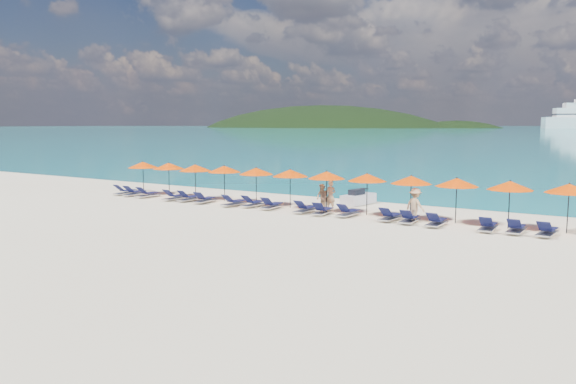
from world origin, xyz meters
The scene contains 37 objects.
ground centered at (0.00, 0.00, 0.00)m, with size 1400.00×1400.00×0.00m, color beige.
headland_main centered at (-300.00, 540.00, -38.00)m, with size 374.00×242.00×126.50m.
headland_small centered at (-150.00, 560.00, -35.00)m, with size 162.00×126.00×85.50m.
jetski centered at (1.63, 8.32, 0.38)m, with size 1.30×2.68×0.92m.
beachgoer_a centered at (1.40, 5.22, 0.84)m, with size 0.62×0.40×1.69m, color tan.
beachgoer_b centered at (1.00, 4.97, 0.76)m, with size 0.73×0.42×1.51m, color tan.
beachgoer_c centered at (6.60, 4.40, 0.84)m, with size 1.09×0.51×1.68m, color tan.
umbrella_0 centered at (-13.20, 5.02, 2.02)m, with size 2.10×2.10×2.28m.
umbrella_1 centered at (-10.92, 5.19, 2.02)m, with size 2.10×2.10×2.28m.
umbrella_2 centered at (-8.33, 4.93, 2.02)m, with size 2.10×2.10×2.28m.
umbrella_3 centered at (-6.15, 5.20, 2.02)m, with size 2.10×2.10×2.28m.
umbrella_4 centered at (-3.54, 4.99, 2.02)m, with size 2.10×2.10×2.28m.
umbrella_5 centered at (-1.13, 5.00, 2.02)m, with size 2.10×2.10×2.28m.
umbrella_6 centered at (1.25, 5.00, 2.02)m, with size 2.10×2.10×2.28m.
umbrella_7 centered at (3.71, 4.98, 2.02)m, with size 2.10×2.10×2.28m.
umbrella_8 centered at (6.13, 5.01, 2.02)m, with size 2.10×2.10×2.28m.
umbrella_9 centered at (8.42, 5.06, 2.02)m, with size 2.10×2.10×2.28m.
umbrella_10 centered at (10.89, 5.00, 2.02)m, with size 2.10×2.10×2.28m.
umbrella_11 centered at (13.33, 5.15, 2.02)m, with size 2.10×2.10×2.28m.
lounger_0 centered at (-13.76, 3.87, 0.24)m, with size 0.72×1.73×0.66m.
lounger_1 centered at (-12.77, 3.78, 0.24)m, with size 0.71×1.73×0.66m.
lounger_2 centered at (-11.45, 3.75, 0.24)m, with size 0.70×1.73×0.66m.
lounger_3 centered at (-8.96, 3.67, 0.24)m, with size 0.72×1.73×0.66m.
lounger_4 centered at (-7.86, 3.79, 0.24)m, with size 0.69×1.72×0.66m.
lounger_5 centered at (-6.56, 3.76, 0.24)m, with size 0.77×1.75×0.66m.
lounger_6 centered at (-4.23, 3.67, 0.24)m, with size 0.74×1.74×0.66m.
lounger_7 centered at (-3.05, 4.01, 0.24)m, with size 0.77×1.75×0.66m.
lounger_8 centered at (-1.69, 3.91, 0.24)m, with size 0.71×1.73×0.66m.
lounger_9 centered at (0.62, 3.83, 0.24)m, with size 0.72×1.73×0.66m.
lounger_10 centered at (1.74, 3.73, 0.24)m, with size 0.74×1.74×0.66m.
lounger_11 centered at (3.13, 3.96, 0.24)m, with size 0.72×1.73×0.66m.
lounger_12 centered at (5.49, 3.92, 0.24)m, with size 0.74×1.74×0.66m.
lounger_13 centered at (6.54, 3.80, 0.24)m, with size 0.72×1.73×0.66m.
lounger_14 centered at (7.92, 3.67, 0.24)m, with size 0.62×1.70×0.66m.
lounger_15 centered at (10.26, 3.77, 0.24)m, with size 0.69×1.72×0.66m.
lounger_16 centered at (11.44, 3.91, 0.24)m, with size 0.62×1.70×0.66m.
lounger_17 centered at (12.70, 3.94, 0.24)m, with size 0.77×1.75×0.66m.
Camera 1 is at (16.08, -22.18, 4.87)m, focal length 35.00 mm.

